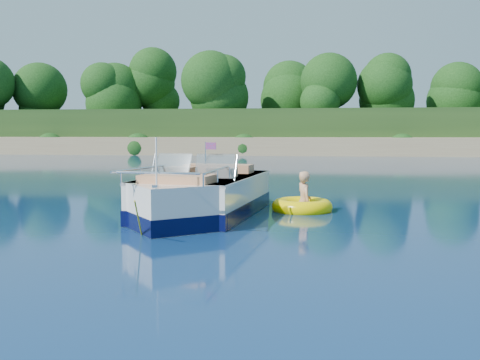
{
  "coord_description": "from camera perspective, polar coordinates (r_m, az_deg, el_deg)",
  "views": [
    {
      "loc": [
        -0.09,
        -9.41,
        1.96
      ],
      "look_at": [
        -1.58,
        2.78,
        0.85
      ],
      "focal_mm": 40.0,
      "sensor_mm": 36.0,
      "label": 1
    }
  ],
  "objects": [
    {
      "name": "ground",
      "position": [
        9.61,
        7.41,
        -6.64
      ],
      "size": [
        160.0,
        160.0,
        0.0
      ],
      "primitive_type": "plane",
      "color": "#0A2046",
      "rests_on": "ground"
    },
    {
      "name": "shoreline",
      "position": [
        73.19,
        7.06,
        4.34
      ],
      "size": [
        170.0,
        59.0,
        6.0
      ],
      "color": "#927555",
      "rests_on": "ground"
    },
    {
      "name": "motorboat",
      "position": [
        12.33,
        -4.38,
        -2.08
      ],
      "size": [
        2.81,
        6.3,
        2.1
      ],
      "rotation": [
        0.0,
        0.0,
        -0.14
      ],
      "color": "silver",
      "rests_on": "ground"
    },
    {
      "name": "boy",
      "position": [
        13.34,
        6.78,
        -3.32
      ],
      "size": [
        0.65,
        0.91,
        1.64
      ],
      "primitive_type": "imported",
      "rotation": [
        0.0,
        -0.17,
        1.94
      ],
      "color": "tan",
      "rests_on": "ground"
    },
    {
      "name": "treeline",
      "position": [
        50.55,
        7.19,
        9.18
      ],
      "size": [
        150.0,
        7.12,
        8.19
      ],
      "color": "black",
      "rests_on": "ground"
    },
    {
      "name": "tow_tube",
      "position": [
        13.38,
        6.63,
        -2.85
      ],
      "size": [
        1.65,
        1.65,
        0.4
      ],
      "rotation": [
        0.0,
        0.0,
        0.1
      ],
      "color": "#FFDD00",
      "rests_on": "ground"
    }
  ]
}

